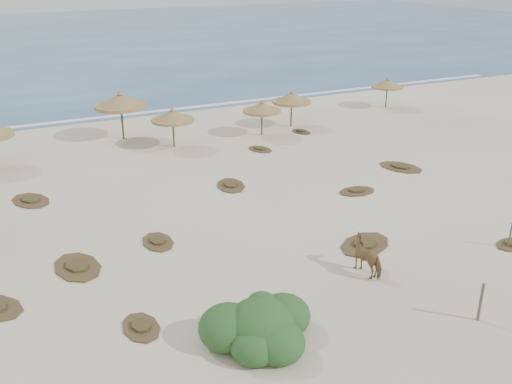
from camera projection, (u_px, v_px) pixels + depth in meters
ground at (328, 260)px, 22.53m from camera, size 160.00×160.00×0.00m
ocean at (55, 39)px, 84.91m from camera, size 200.00×100.00×0.01m
foam_line at (146, 113)px, 44.16m from camera, size 70.00×0.60×0.01m
palapa_2 at (173, 116)px, 35.39m from camera, size 2.95×2.95×2.54m
palapa_3 at (120, 102)px, 36.81m from camera, size 4.20×4.20×3.21m
palapa_4 at (262, 108)px, 37.84m from camera, size 3.34×3.34×2.43m
palapa_5 at (292, 98)px, 39.83m from camera, size 3.32×3.32×2.58m
palapa_6 at (388, 84)px, 45.07m from camera, size 3.21×3.21×2.41m
horse at (369, 256)px, 21.40m from camera, size 0.99×1.72×1.38m
fence_post_near at (481, 302)px, 18.52m from camera, size 0.13×0.13×1.38m
fence_post_far at (510, 235)px, 23.30m from camera, size 0.11×0.11×1.11m
bush at (260, 327)px, 17.54m from camera, size 3.67×3.23×1.64m
scrub_1 at (77, 267)px, 21.94m from camera, size 2.04×2.80×0.16m
scrub_2 at (158, 242)px, 23.89m from camera, size 1.27×1.94×0.16m
scrub_3 at (231, 185)px, 29.85m from camera, size 1.89×2.47×0.16m
scrub_4 at (357, 191)px, 29.11m from camera, size 2.02×1.35×0.16m
scrub_5 at (401, 167)px, 32.47m from camera, size 2.54×3.02×0.16m
scrub_6 at (31, 200)px, 27.97m from camera, size 2.34×2.80×0.16m
scrub_7 at (260, 149)px, 35.53m from camera, size 1.70×2.04×0.16m
scrub_9 at (365, 244)px, 23.68m from camera, size 3.12×2.65×0.16m
scrub_10 at (301, 132)px, 39.11m from camera, size 1.30×1.70×0.16m
scrub_11 at (141, 327)px, 18.34m from camera, size 1.24×1.84×0.16m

